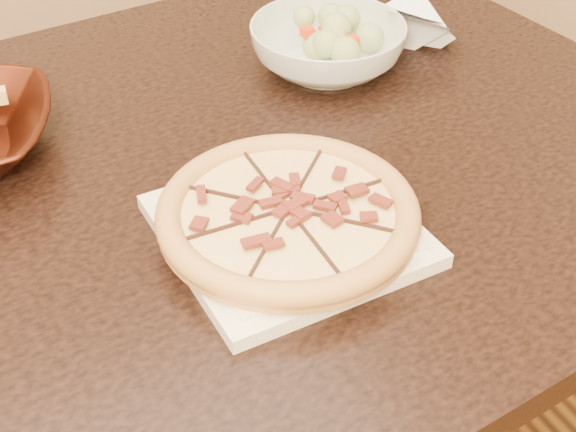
{
  "coord_description": "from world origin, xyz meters",
  "views": [
    {
      "loc": [
        -0.01,
        -0.88,
        1.34
      ],
      "look_at": [
        0.32,
        -0.26,
        0.78
      ],
      "focal_mm": 50.0,
      "sensor_mm": 36.0,
      "label": 1
    }
  ],
  "objects_px": {
    "dining_table": "(144,244)",
    "salad_bowl": "(328,47)",
    "plate": "(288,229)",
    "pizza": "(288,213)"
  },
  "relations": [
    {
      "from": "dining_table",
      "to": "salad_bowl",
      "type": "distance_m",
      "value": 0.42
    },
    {
      "from": "dining_table",
      "to": "salad_bowl",
      "type": "xyz_separation_m",
      "value": [
        0.36,
        0.16,
        0.13
      ]
    },
    {
      "from": "plate",
      "to": "salad_bowl",
      "type": "bearing_deg",
      "value": 53.79
    },
    {
      "from": "pizza",
      "to": "salad_bowl",
      "type": "height_order",
      "value": "salad_bowl"
    },
    {
      "from": "plate",
      "to": "pizza",
      "type": "relative_size",
      "value": 0.9
    },
    {
      "from": "dining_table",
      "to": "salad_bowl",
      "type": "bearing_deg",
      "value": 23.51
    },
    {
      "from": "pizza",
      "to": "salad_bowl",
      "type": "relative_size",
      "value": 1.27
    },
    {
      "from": "pizza",
      "to": "salad_bowl",
      "type": "distance_m",
      "value": 0.4
    },
    {
      "from": "plate",
      "to": "pizza",
      "type": "height_order",
      "value": "pizza"
    },
    {
      "from": "dining_table",
      "to": "salad_bowl",
      "type": "relative_size",
      "value": 6.9
    }
  ]
}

